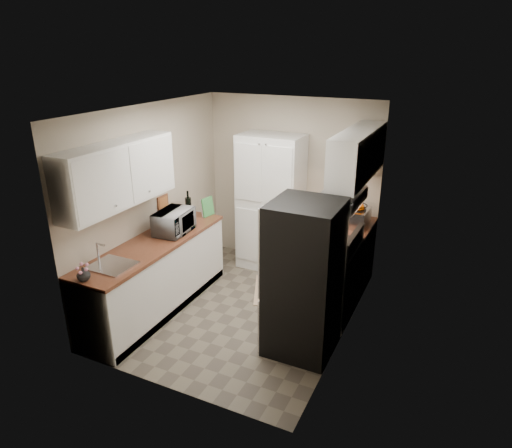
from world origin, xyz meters
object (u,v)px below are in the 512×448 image
electric_range (327,278)px  refrigerator (304,279)px  toaster_oven (356,217)px  microwave (174,222)px  wine_bottle (188,205)px  pantry_cabinet (271,203)px

electric_range → refrigerator: size_ratio=0.66×
electric_range → toaster_oven: bearing=81.6°
refrigerator → microwave: bearing=169.6°
refrigerator → toaster_oven: 1.60m
refrigerator → wine_bottle: bearing=155.3°
pantry_cabinet → wine_bottle: size_ratio=6.03×
electric_range → toaster_oven: (0.12, 0.78, 0.56)m
electric_range → pantry_cabinet: bearing=141.8°
wine_bottle → pantry_cabinet: bearing=40.8°
wine_bottle → electric_range: bearing=-3.9°
electric_range → refrigerator: (-0.03, -0.80, 0.37)m
microwave → toaster_oven: microwave is taller
electric_range → toaster_oven: toaster_oven is taller
toaster_oven → pantry_cabinet: bearing=175.1°
pantry_cabinet → wine_bottle: bearing=-139.2°
refrigerator → pantry_cabinet: bearing=123.5°
microwave → toaster_oven: bearing=-63.9°
pantry_cabinet → electric_range: pantry_cabinet is taller
electric_range → microwave: (-1.91, -0.46, 0.59)m
toaster_oven → microwave: bearing=-147.0°
pantry_cabinet → toaster_oven: (1.29, -0.15, 0.04)m
pantry_cabinet → electric_range: (1.17, -0.93, -0.52)m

